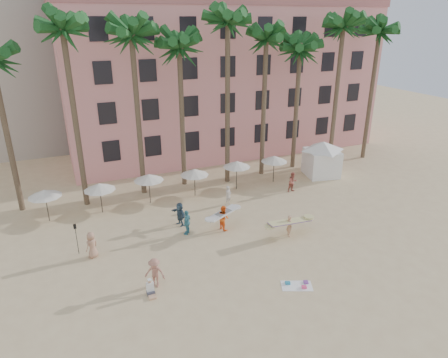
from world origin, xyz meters
TOP-DOWN VIEW (x-y plane):
  - ground at (0.00, 0.00)m, footprint 120.00×120.00m
  - pink_hotel at (7.00, 26.00)m, footprint 35.00×14.00m
  - palm_row at (0.51, 15.00)m, footprint 44.40×5.40m
  - umbrella_row at (-3.00, 12.50)m, footprint 22.50×2.70m
  - cabana at (12.25, 12.27)m, footprint 5.34×5.34m
  - beach_towel at (0.25, -2.05)m, footprint 2.05×1.63m
  - carrier_yellow at (2.91, 3.17)m, footprint 3.40×0.93m
  - carrier_white at (-1.07, 5.96)m, footprint 2.84×1.78m
  - beachgoers at (-3.34, 6.29)m, footprint 18.88×9.69m
  - paddle at (-11.29, 6.69)m, footprint 0.18×0.04m
  - seated_man at (-7.87, 0.57)m, footprint 0.43×0.76m

SIDE VIEW (x-z plane):
  - ground at x=0.00m, z-range 0.00..0.00m
  - beach_towel at x=0.25m, z-range -0.04..0.10m
  - seated_man at x=-7.87m, z-range -0.15..0.83m
  - beachgoers at x=-3.34m, z-range -0.02..1.87m
  - carrier_yellow at x=2.91m, z-range 0.13..1.77m
  - carrier_white at x=-1.07m, z-range 0.05..1.95m
  - paddle at x=-11.29m, z-range 0.30..2.52m
  - cabana at x=12.25m, z-range 0.32..3.82m
  - umbrella_row at x=-3.00m, z-range 0.97..3.69m
  - pink_hotel at x=7.00m, z-range 0.00..16.00m
  - palm_row at x=0.51m, z-range 4.82..21.12m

